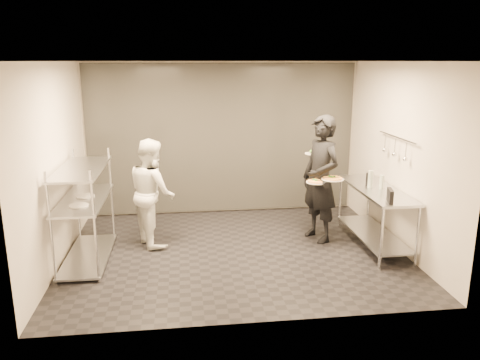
{
  "coord_description": "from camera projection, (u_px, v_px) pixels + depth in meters",
  "views": [
    {
      "loc": [
        -0.74,
        -6.55,
        2.81
      ],
      "look_at": [
        0.09,
        0.07,
        1.1
      ],
      "focal_mm": 35.0,
      "sensor_mm": 36.0,
      "label": 1
    }
  ],
  "objects": [
    {
      "name": "utensil_rail",
      "position": [
        396.0,
        147.0,
        7.0
      ],
      "size": [
        0.07,
        1.2,
        0.31
      ],
      "color": "silver",
      "rests_on": "room_shell"
    },
    {
      "name": "chef",
      "position": [
        152.0,
        192.0,
        7.23
      ],
      "size": [
        0.88,
        0.99,
        1.67
      ],
      "primitive_type": "imported",
      "rotation": [
        0.0,
        0.0,
        1.95
      ],
      "color": "silver",
      "rests_on": "ground"
    },
    {
      "name": "waiter",
      "position": [
        321.0,
        179.0,
        7.34
      ],
      "size": [
        0.73,
        0.86,
        2.0
      ],
      "primitive_type": "imported",
      "rotation": [
        0.0,
        0.0,
        -1.16
      ],
      "color": "black",
      "rests_on": "ground"
    },
    {
      "name": "pizza_plate_near",
      "position": [
        316.0,
        182.0,
        7.15
      ],
      "size": [
        0.3,
        0.3,
        0.05
      ],
      "color": "silver",
      "rests_on": "waiter"
    },
    {
      "name": "salad_plate",
      "position": [
        313.0,
        152.0,
        7.56
      ],
      "size": [
        0.26,
        0.26,
        0.07
      ],
      "color": "silver",
      "rests_on": "waiter"
    },
    {
      "name": "bottle_green",
      "position": [
        370.0,
        179.0,
        7.14
      ],
      "size": [
        0.07,
        0.07,
        0.26
      ],
      "primitive_type": "cylinder",
      "color": "#97A497",
      "rests_on": "prep_counter"
    },
    {
      "name": "pos_monitor",
      "position": [
        390.0,
        196.0,
        6.39
      ],
      "size": [
        0.12,
        0.26,
        0.19
      ],
      "primitive_type": "cube",
      "rotation": [
        0.0,
        0.0,
        -0.27
      ],
      "color": "black",
      "rests_on": "prep_counter"
    },
    {
      "name": "pizza_plate_far",
      "position": [
        333.0,
        178.0,
        7.11
      ],
      "size": [
        0.34,
        0.34,
        0.05
      ],
      "color": "silver",
      "rests_on": "waiter"
    },
    {
      "name": "room_shell",
      "position": [
        227.0,
        147.0,
        7.87
      ],
      "size": [
        5.0,
        4.0,
        2.8
      ],
      "color": "black",
      "rests_on": "ground"
    },
    {
      "name": "prep_counter",
      "position": [
        375.0,
        207.0,
        7.19
      ],
      "size": [
        0.6,
        1.8,
        0.92
      ],
      "color": "silver",
      "rests_on": "ground"
    },
    {
      "name": "pass_rack",
      "position": [
        85.0,
        209.0,
        6.63
      ],
      "size": [
        0.6,
        1.6,
        1.5
      ],
      "color": "silver",
      "rests_on": "ground"
    },
    {
      "name": "bottle_dark",
      "position": [
        368.0,
        179.0,
        7.23
      ],
      "size": [
        0.06,
        0.06,
        0.21
      ],
      "primitive_type": "cylinder",
      "color": "black",
      "rests_on": "prep_counter"
    },
    {
      "name": "bottle_clear",
      "position": [
        382.0,
        182.0,
        7.07
      ],
      "size": [
        0.06,
        0.06,
        0.21
      ],
      "primitive_type": "cylinder",
      "color": "#97A497",
      "rests_on": "prep_counter"
    }
  ]
}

